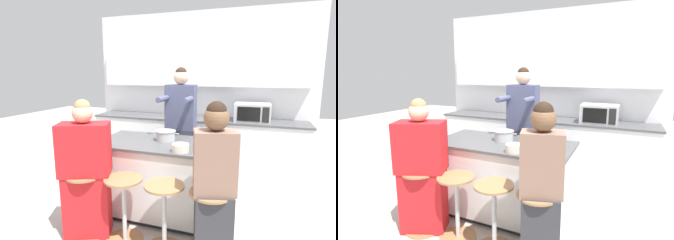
% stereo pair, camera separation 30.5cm
% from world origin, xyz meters
% --- Properties ---
extents(ground_plane, '(16.00, 16.00, 0.00)m').
position_xyz_m(ground_plane, '(0.00, 0.00, 0.00)').
color(ground_plane, '#B2ADA3').
extents(wall_back, '(3.78, 0.22, 2.70)m').
position_xyz_m(wall_back, '(0.00, 1.73, 1.54)').
color(wall_back, white).
rests_on(wall_back, ground_plane).
extents(back_counter, '(3.51, 0.59, 0.94)m').
position_xyz_m(back_counter, '(0.00, 1.45, 0.47)').
color(back_counter, silver).
rests_on(back_counter, ground_plane).
extents(kitchen_island, '(1.60, 0.81, 0.88)m').
position_xyz_m(kitchen_island, '(0.00, 0.00, 0.45)').
color(kitchen_island, black).
rests_on(kitchen_island, ground_plane).
extents(bar_stool_leftmost, '(0.38, 0.38, 0.67)m').
position_xyz_m(bar_stool_leftmost, '(-0.64, -0.67, 0.37)').
color(bar_stool_leftmost, '#997047').
rests_on(bar_stool_leftmost, ground_plane).
extents(bar_stool_center_left, '(0.38, 0.38, 0.67)m').
position_xyz_m(bar_stool_center_left, '(-0.21, -0.64, 0.37)').
color(bar_stool_center_left, '#997047').
rests_on(bar_stool_center_left, ground_plane).
extents(bar_stool_center_right, '(0.38, 0.38, 0.67)m').
position_xyz_m(bar_stool_center_right, '(0.21, -0.65, 0.37)').
color(bar_stool_center_right, '#997047').
rests_on(bar_stool_center_right, ground_plane).
extents(bar_stool_rightmost, '(0.38, 0.38, 0.67)m').
position_xyz_m(bar_stool_rightmost, '(0.64, -0.65, 0.37)').
color(bar_stool_rightmost, '#997047').
rests_on(bar_stool_rightmost, ground_plane).
extents(person_cooking, '(0.41, 0.56, 1.75)m').
position_xyz_m(person_cooking, '(-0.01, 0.66, 0.88)').
color(person_cooking, '#383842').
rests_on(person_cooking, ground_plane).
extents(person_wrapped_blanket, '(0.57, 0.45, 1.43)m').
position_xyz_m(person_wrapped_blanket, '(-0.63, -0.66, 0.67)').
color(person_wrapped_blanket, red).
rests_on(person_wrapped_blanket, ground_plane).
extents(person_seated_near, '(0.40, 0.34, 1.46)m').
position_xyz_m(person_seated_near, '(0.67, -0.66, 0.69)').
color(person_seated_near, '#333338').
rests_on(person_seated_near, ground_plane).
extents(cooking_pot, '(0.33, 0.24, 0.12)m').
position_xyz_m(cooking_pot, '(-0.03, 0.09, 0.94)').
color(cooking_pot, '#B7BABC').
rests_on(cooking_pot, kitchen_island).
extents(fruit_bowl, '(0.18, 0.18, 0.08)m').
position_xyz_m(fruit_bowl, '(0.26, -0.29, 0.92)').
color(fruit_bowl, silver).
rests_on(fruit_bowl, kitchen_island).
extents(coffee_cup_near, '(0.11, 0.08, 0.08)m').
position_xyz_m(coffee_cup_near, '(0.40, -0.04, 0.92)').
color(coffee_cup_near, '#DB4C51').
rests_on(coffee_cup_near, kitchen_island).
extents(banana_bunch, '(0.16, 0.11, 0.05)m').
position_xyz_m(banana_bunch, '(0.58, 0.30, 0.91)').
color(banana_bunch, yellow).
rests_on(banana_bunch, kitchen_island).
extents(juice_carton, '(0.07, 0.07, 0.19)m').
position_xyz_m(juice_carton, '(0.59, 0.05, 0.98)').
color(juice_carton, '#38844C').
rests_on(juice_carton, kitchen_island).
extents(microwave, '(0.53, 0.39, 0.28)m').
position_xyz_m(microwave, '(0.91, 1.42, 1.08)').
color(microwave, '#B2B5B7').
rests_on(microwave, back_counter).
extents(potted_plant, '(0.17, 0.17, 0.25)m').
position_xyz_m(potted_plant, '(-0.39, 1.45, 1.07)').
color(potted_plant, '#93563D').
rests_on(potted_plant, back_counter).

